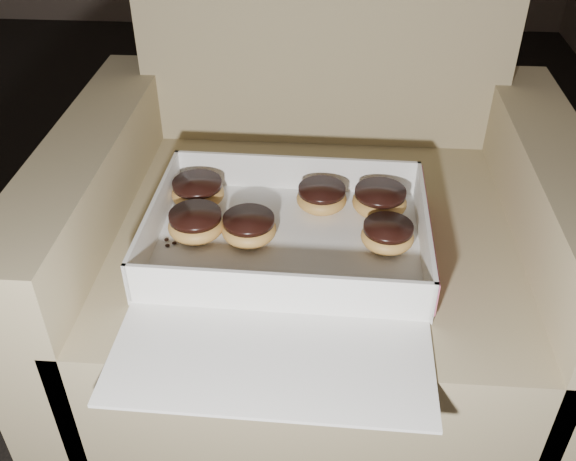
# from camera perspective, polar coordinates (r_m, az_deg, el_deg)

# --- Properties ---
(armchair) EXTENTS (0.84, 0.71, 0.88)m
(armchair) POSITION_cam_1_polar(r_m,az_deg,el_deg) (1.15, 2.42, -2.18)
(armchair) COLOR #92815D
(armchair) RESTS_ON floor
(bakery_box) EXTENTS (0.42, 0.49, 0.07)m
(bakery_box) POSITION_cam_1_polar(r_m,az_deg,el_deg) (0.94, -0.04, -2.28)
(bakery_box) COLOR white
(bakery_box) RESTS_ON armchair
(donut_a) EXTENTS (0.08, 0.08, 0.04)m
(donut_a) POSITION_cam_1_polar(r_m,az_deg,el_deg) (0.96, 8.83, -0.41)
(donut_a) COLOR #D39049
(donut_a) RESTS_ON bakery_box
(donut_b) EXTENTS (0.08, 0.08, 0.04)m
(donut_b) POSITION_cam_1_polar(r_m,az_deg,el_deg) (1.03, 3.00, 2.97)
(donut_b) COLOR #D39049
(donut_b) RESTS_ON bakery_box
(donut_c) EXTENTS (0.09, 0.09, 0.04)m
(donut_c) POSITION_cam_1_polar(r_m,az_deg,el_deg) (1.06, -8.01, 3.42)
(donut_c) COLOR #D39049
(donut_c) RESTS_ON bakery_box
(donut_d) EXTENTS (0.09, 0.09, 0.04)m
(donut_d) POSITION_cam_1_polar(r_m,az_deg,el_deg) (0.98, -8.18, 0.58)
(donut_d) COLOR #D39049
(donut_d) RESTS_ON bakery_box
(donut_e) EXTENTS (0.09, 0.09, 0.04)m
(donut_e) POSITION_cam_1_polar(r_m,az_deg,el_deg) (1.03, 8.14, 2.65)
(donut_e) COLOR #D39049
(donut_e) RESTS_ON bakery_box
(donut_f) EXTENTS (0.08, 0.08, 0.04)m
(donut_f) POSITION_cam_1_polar(r_m,az_deg,el_deg) (0.97, -3.49, 0.23)
(donut_f) COLOR #D39049
(donut_f) RESTS_ON bakery_box
(crumb_a) EXTENTS (0.01, 0.01, 0.00)m
(crumb_a) POSITION_cam_1_polar(r_m,az_deg,el_deg) (0.98, -10.08, -1.11)
(crumb_a) COLOR black
(crumb_a) RESTS_ON bakery_box
(crumb_b) EXTENTS (0.01, 0.01, 0.00)m
(crumb_b) POSITION_cam_1_polar(r_m,az_deg,el_deg) (0.90, 10.79, -5.36)
(crumb_b) COLOR black
(crumb_b) RESTS_ON bakery_box
(crumb_c) EXTENTS (0.01, 0.01, 0.00)m
(crumb_c) POSITION_cam_1_polar(r_m,az_deg,el_deg) (0.98, -10.67, -1.31)
(crumb_c) COLOR black
(crumb_c) RESTS_ON bakery_box
(crumb_d) EXTENTS (0.01, 0.01, 0.00)m
(crumb_d) POSITION_cam_1_polar(r_m,az_deg,el_deg) (0.99, -10.76, -0.80)
(crumb_d) COLOR black
(crumb_d) RESTS_ON bakery_box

